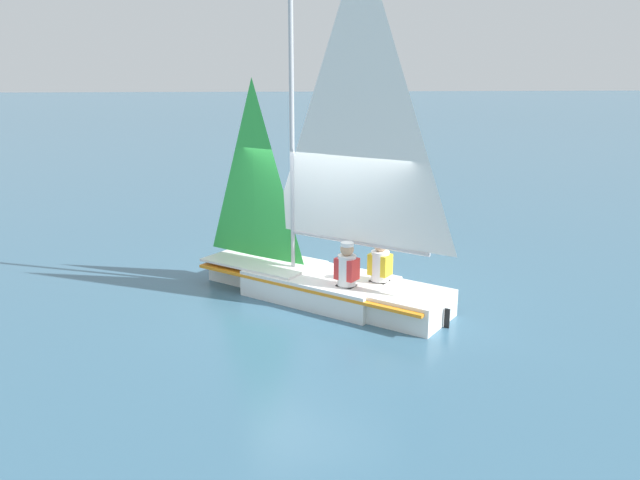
# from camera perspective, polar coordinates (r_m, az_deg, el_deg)

# --- Properties ---
(ground_plane) EXTENTS (260.00, 260.00, 0.00)m
(ground_plane) POSITION_cam_1_polar(r_m,az_deg,el_deg) (10.84, -0.00, -5.32)
(ground_plane) COLOR #38607A
(sailboat_main) EXTENTS (3.88, 4.23, 5.85)m
(sailboat_main) POSITION_cam_1_polar(r_m,az_deg,el_deg) (10.52, 0.32, -0.72)
(sailboat_main) COLOR white
(sailboat_main) RESTS_ON ground_plane
(sailor_helm) EXTENTS (0.42, 0.43, 1.16)m
(sailor_helm) POSITION_cam_1_polar(r_m,az_deg,el_deg) (10.06, 2.46, -3.16)
(sailor_helm) COLOR black
(sailor_helm) RESTS_ON ground_plane
(sailor_crew) EXTENTS (0.42, 0.43, 1.16)m
(sailor_crew) POSITION_cam_1_polar(r_m,az_deg,el_deg) (10.31, 5.49, -2.75)
(sailor_crew) COLOR black
(sailor_crew) RESTS_ON ground_plane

